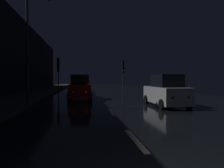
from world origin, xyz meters
name	(u,v)px	position (x,y,z in m)	size (l,w,h in m)	color
ground	(94,92)	(0.00, 24.50, -0.01)	(26.62, 84.00, 0.02)	black
sidewalk_left	(40,92)	(-7.11, 24.50, 0.07)	(4.40, 84.00, 0.15)	#33302D
building_facade_left	(9,51)	(-9.71, 21.00, 4.95)	(0.80, 63.00, 9.89)	black
lane_centerline	(104,104)	(0.00, 11.56, 0.01)	(0.16, 18.41, 0.01)	beige
traffic_light_far_right	(123,69)	(4.82, 27.68, 3.44)	(0.36, 0.48, 4.76)	#38383A
traffic_light_far_left	(58,67)	(-4.81, 25.22, 3.46)	(0.33, 0.47, 4.78)	#38383A
streetlamp_overhead	(35,32)	(-4.56, 10.68, 4.84)	(1.70, 0.44, 7.32)	#2D2D30
car_approaching_headlights	(80,88)	(-1.76, 15.43, 1.01)	(2.03, 4.40, 2.22)	maroon
car_parked_right_near	(166,92)	(4.01, 9.84, 0.97)	(1.94, 4.20, 2.12)	#A5A8AD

